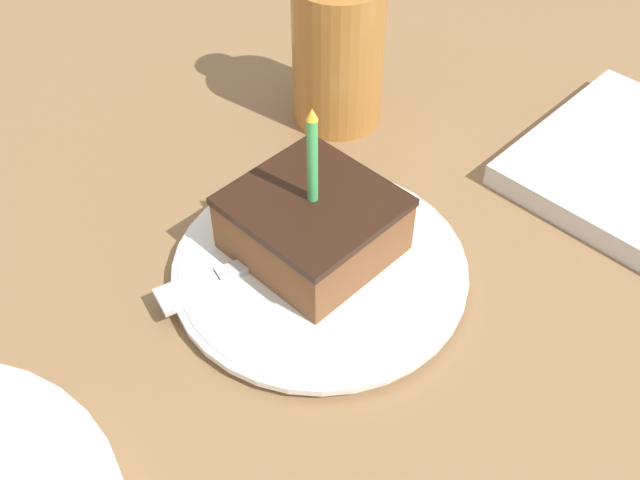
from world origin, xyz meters
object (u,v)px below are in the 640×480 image
object	(u,v)px
plate	(320,269)
fork	(257,263)
bottle	(338,46)
cake_slice	(313,223)

from	to	relation	value
plate	fork	distance (m)	0.05
bottle	plate	bearing A→B (deg)	129.91
plate	bottle	world-z (taller)	bottle
plate	bottle	distance (m)	0.21
plate	fork	bearing A→B (deg)	47.07
plate	fork	size ratio (longest dim) A/B	1.23
fork	bottle	distance (m)	0.21
cake_slice	fork	world-z (taller)	cake_slice
plate	cake_slice	size ratio (longest dim) A/B	1.72
plate	bottle	size ratio (longest dim) A/B	1.20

